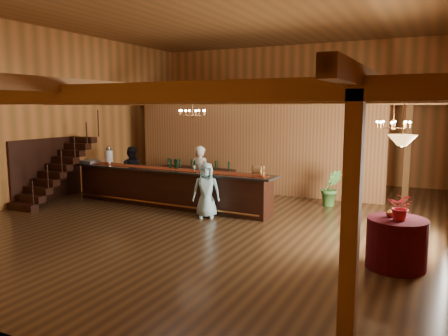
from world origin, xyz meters
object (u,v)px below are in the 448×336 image
at_px(raffle_drum, 258,170).
at_px(chandelier_right, 393,124).
at_px(chandelier_left, 192,113).
at_px(beverage_dispenser, 109,155).
at_px(floor_plant, 331,188).
at_px(staff_second, 131,171).
at_px(pendant_lamp, 402,140).
at_px(tasting_bar, 169,187).
at_px(backbar_shelf, 198,179).
at_px(guest, 206,190).
at_px(round_table, 396,243).
at_px(bartender, 201,175).

xyz_separation_m(raffle_drum, chandelier_right, (3.26, 0.87, 1.26)).
bearing_deg(chandelier_left, raffle_drum, -11.36).
height_order(beverage_dispenser, floor_plant, beverage_dispenser).
bearing_deg(staff_second, pendant_lamp, 142.68).
bearing_deg(staff_second, beverage_dispenser, 49.01).
height_order(tasting_bar, chandelier_left, chandelier_left).
bearing_deg(backbar_shelf, guest, -53.64).
bearing_deg(staff_second, round_table, 142.68).
bearing_deg(round_table, guest, 160.90).
height_order(raffle_drum, chandelier_right, chandelier_right).
distance_m(pendant_lamp, guest, 5.52).
height_order(beverage_dispenser, bartender, bartender).
xyz_separation_m(tasting_bar, chandelier_right, (6.21, 0.72, 1.99)).
distance_m(beverage_dispenser, floor_plant, 7.19).
height_order(chandelier_left, staff_second, chandelier_left).
xyz_separation_m(chandelier_right, guest, (-4.53, -1.44, -1.82)).
xyz_separation_m(beverage_dispenser, bartender, (3.14, 0.54, -0.52)).
bearing_deg(raffle_drum, beverage_dispenser, 176.99).
bearing_deg(staff_second, guest, 140.56).
xyz_separation_m(pendant_lamp, staff_second, (-8.75, 3.31, -1.57)).
xyz_separation_m(round_table, staff_second, (-8.75, 3.31, 0.36)).
height_order(backbar_shelf, chandelier_right, chandelier_right).
distance_m(round_table, chandelier_left, 7.01).
bearing_deg(beverage_dispenser, guest, -11.81).
bearing_deg(floor_plant, chandelier_left, -153.32).
xyz_separation_m(beverage_dispenser, floor_plant, (6.83, 2.06, -0.86)).
distance_m(round_table, guest, 5.28).
bearing_deg(guest, pendant_lamp, -41.36).
bearing_deg(backbar_shelf, round_table, -32.15).
distance_m(pendant_lamp, floor_plant, 5.47).
xyz_separation_m(beverage_dispenser, raffle_drum, (5.37, -0.28, -0.11)).
relative_size(backbar_shelf, chandelier_right, 3.63).
bearing_deg(chandelier_left, bartender, 81.93).
xyz_separation_m(tasting_bar, guest, (1.68, -0.72, 0.18)).
xyz_separation_m(backbar_shelf, guest, (2.23, -3.45, 0.35)).
height_order(pendant_lamp, floor_plant, pendant_lamp).
bearing_deg(pendant_lamp, guest, 160.90).
bearing_deg(bartender, round_table, 156.42).
bearing_deg(beverage_dispenser, raffle_drum, -3.01).
bearing_deg(bartender, raffle_drum, 163.85).
distance_m(chandelier_right, guest, 5.09).
height_order(round_table, bartender, bartender).
height_order(pendant_lamp, bartender, pendant_lamp).
distance_m(chandelier_left, guest, 2.53).
distance_m(tasting_bar, guest, 1.84).
height_order(chandelier_right, guest, chandelier_right).
bearing_deg(pendant_lamp, chandelier_left, 155.30).
height_order(tasting_bar, chandelier_right, chandelier_right).
xyz_separation_m(round_table, chandelier_right, (-0.45, 3.16, 2.10)).
distance_m(backbar_shelf, bartender, 2.46).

